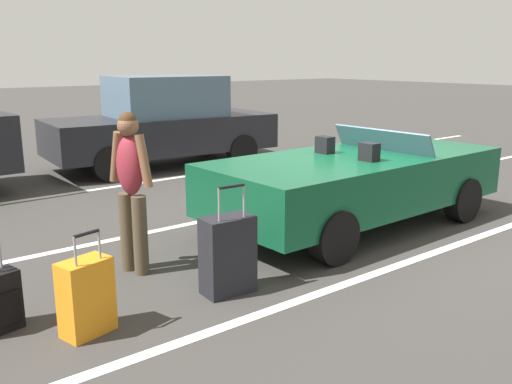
{
  "coord_description": "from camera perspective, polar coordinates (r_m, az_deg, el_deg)",
  "views": [
    {
      "loc": [
        -5.42,
        -4.78,
        2.15
      ],
      "look_at": [
        -1.8,
        -0.18,
        0.75
      ],
      "focal_mm": 39.17,
      "sensor_mm": 36.0,
      "label": 1
    }
  ],
  "objects": [
    {
      "name": "parked_sedan_far",
      "position": [
        11.53,
        -9.48,
        7.0
      ],
      "size": [
        4.63,
        2.15,
        1.82
      ],
      "rotation": [
        0.0,
        0.0,
        3.06
      ],
      "color": "black",
      "rests_on": "ground_plane"
    },
    {
      "name": "traveler_person",
      "position": [
        5.72,
        -12.65,
        0.79
      ],
      "size": [
        0.3,
        0.6,
        1.65
      ],
      "rotation": [
        0.0,
        0.0,
        0.27
      ],
      "color": "#4C3F2D",
      "rests_on": "ground_plane"
    },
    {
      "name": "suitcase_large_black",
      "position": [
        5.24,
        -2.92,
        -6.45
      ],
      "size": [
        0.5,
        0.33,
        1.06
      ],
      "rotation": [
        0.0,
        0.0,
        1.51
      ],
      "color": "black",
      "rests_on": "ground_plane"
    },
    {
      "name": "convertible_car",
      "position": [
        7.55,
        11.15,
        1.26
      ],
      "size": [
        4.18,
        1.91,
        1.24
      ],
      "rotation": [
        0.0,
        0.0,
        0.02
      ],
      "color": "#0F4C2D",
      "rests_on": "ground_plane"
    },
    {
      "name": "suitcase_medium_bright",
      "position": [
        4.7,
        -16.98,
        -10.22
      ],
      "size": [
        0.45,
        0.34,
        0.87
      ],
      "rotation": [
        0.0,
        0.0,
        1.81
      ],
      "color": "orange",
      "rests_on": "ground_plane"
    },
    {
      "name": "ground_plane",
      "position": [
        7.54,
        9.93,
        -3.32
      ],
      "size": [
        80.0,
        80.0,
        0.0
      ],
      "primitive_type": "plane",
      "color": "#383533"
    },
    {
      "name": "lot_line_mid",
      "position": [
        8.49,
        3.0,
        -1.24
      ],
      "size": [
        18.0,
        0.12,
        0.01
      ],
      "primitive_type": "cube",
      "color": "silver",
      "rests_on": "ground_plane"
    },
    {
      "name": "lot_line_far",
      "position": [
        10.61,
        -6.64,
        1.68
      ],
      "size": [
        18.0,
        0.12,
        0.01
      ],
      "primitive_type": "cube",
      "color": "silver",
      "rests_on": "ground_plane"
    },
    {
      "name": "lot_line_near",
      "position": [
        6.78,
        18.25,
        -5.74
      ],
      "size": [
        18.0,
        0.12,
        0.01
      ],
      "primitive_type": "cube",
      "color": "silver",
      "rests_on": "ground_plane"
    }
  ]
}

